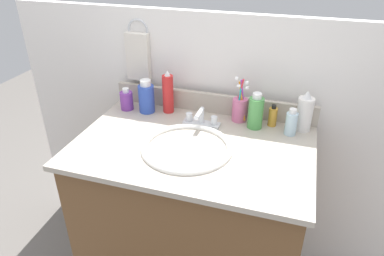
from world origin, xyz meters
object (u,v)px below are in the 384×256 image
bottle_toner_green (256,112)px  cup_pink (240,108)px  hand_towel (138,57)px  bottle_oil_amber (273,116)px  bottle_lotion_white (304,113)px  bottle_spray_red (168,93)px  bottle_cream_purple (127,100)px  bottle_shampoo_blue (146,97)px  bottle_gel_clear (291,123)px  faucet (201,120)px

bottle_toner_green → cup_pink: size_ratio=0.79×
bottle_toner_green → hand_towel: bearing=169.3°
bottle_oil_amber → bottle_lotion_white: bearing=0.7°
bottle_toner_green → bottle_spray_red: bearing=175.8°
bottle_cream_purple → cup_pink: 0.52m
bottle_oil_amber → bottle_shampoo_blue: bearing=-176.2°
bottle_lotion_white → bottle_shampoo_blue: bearing=-176.7°
hand_towel → bottle_gel_clear: hand_towel is taller
bottle_toner_green → bottle_oil_amber: bearing=28.8°
bottle_cream_purple → faucet: bearing=-7.7°
hand_towel → bottle_cream_purple: hand_towel is taller
bottle_spray_red → bottle_gel_clear: 0.55m
bottle_lotion_white → bottle_toner_green: (-0.19, -0.04, -0.01)m
bottle_shampoo_blue → bottle_spray_red: 0.10m
bottle_lotion_white → cup_pink: size_ratio=0.89×
bottle_shampoo_blue → bottle_gel_clear: size_ratio=1.35×
bottle_lotion_white → bottle_shampoo_blue: size_ratio=1.14×
cup_pink → hand_towel: bearing=172.4°
bottle_cream_purple → bottle_gel_clear: 0.74m
bottle_oil_amber → bottle_gel_clear: (0.08, -0.05, 0.01)m
bottle_toner_green → bottle_lotion_white: bearing=11.5°
bottle_lotion_white → bottle_oil_amber: size_ratio=1.84×
faucet → bottle_shampoo_blue: bottle_shampoo_blue is taller
bottle_spray_red → bottle_gel_clear: bearing=-4.6°
bottle_gel_clear → bottle_cream_purple: bearing=179.2°
hand_towel → bottle_lotion_white: size_ratio=1.25×
hand_towel → bottle_spray_red: (0.17, -0.08, -0.13)m
bottle_shampoo_blue → bottle_gel_clear: bearing=-1.3°
faucet → bottle_oil_amber: 0.30m
bottle_lotion_white → bottle_spray_red: 0.60m
bottle_spray_red → cup_pink: 0.33m
hand_towel → cup_pink: bearing=-7.6°
bottle_spray_red → cup_pink: bearing=2.2°
hand_towel → bottle_toner_green: size_ratio=1.41×
bottle_oil_amber → bottle_toner_green: size_ratio=0.61×
bottle_shampoo_blue → bottle_toner_green: (0.50, -0.00, 0.00)m
bottle_cream_purple → bottle_gel_clear: bottle_gel_clear is taller
bottle_oil_amber → bottle_cream_purple: size_ratio=0.92×
bottle_shampoo_blue → bottle_oil_amber: 0.57m
bottle_toner_green → cup_pink: 0.09m
bottle_gel_clear → cup_pink: size_ratio=0.58×
bottle_toner_green → bottle_cream_purple: bearing=-179.6°
bottle_spray_red → hand_towel: bearing=155.4°
faucet → bottle_toner_green: (0.22, 0.05, 0.04)m
bottle_shampoo_blue → bottle_oil_amber: size_ratio=1.61×
bottle_cream_purple → bottle_spray_red: size_ratio=0.52×
faucet → bottle_toner_green: 0.23m
bottle_spray_red → bottle_gel_clear: size_ratio=1.74×
faucet → bottle_oil_amber: bearing=17.7°
hand_towel → bottle_toner_green: 0.60m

